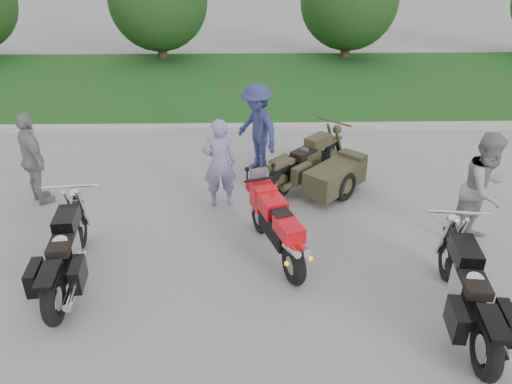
{
  "coord_description": "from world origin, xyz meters",
  "views": [
    {
      "loc": [
        0.17,
        -5.9,
        4.54
      ],
      "look_at": [
        0.32,
        1.15,
        0.8
      ],
      "focal_mm": 35.0,
      "sensor_mm": 36.0,
      "label": 1
    }
  ],
  "objects_px": {
    "person_stripe": "(219,163)",
    "person_back": "(33,159)",
    "cruiser_sidecar": "(322,171)",
    "cruiser_right": "(470,296)",
    "person_denim": "(257,128)",
    "person_grey": "(485,189)",
    "sportbike_red": "(277,225)",
    "cruiser_left": "(65,257)"
  },
  "relations": [
    {
      "from": "cruiser_right",
      "to": "person_back",
      "type": "relative_size",
      "value": 1.43
    },
    {
      "from": "cruiser_left",
      "to": "person_grey",
      "type": "height_order",
      "value": "person_grey"
    },
    {
      "from": "person_denim",
      "to": "person_grey",
      "type": "bearing_deg",
      "value": 17.31
    },
    {
      "from": "sportbike_red",
      "to": "person_denim",
      "type": "bearing_deg",
      "value": 75.77
    },
    {
      "from": "cruiser_right",
      "to": "person_grey",
      "type": "xyz_separation_m",
      "value": [
        0.94,
        1.98,
        0.44
      ]
    },
    {
      "from": "cruiser_right",
      "to": "person_back",
      "type": "distance_m",
      "value": 7.46
    },
    {
      "from": "cruiser_right",
      "to": "person_stripe",
      "type": "distance_m",
      "value": 4.63
    },
    {
      "from": "cruiser_sidecar",
      "to": "person_denim",
      "type": "height_order",
      "value": "person_denim"
    },
    {
      "from": "person_grey",
      "to": "person_back",
      "type": "height_order",
      "value": "person_grey"
    },
    {
      "from": "sportbike_red",
      "to": "person_back",
      "type": "height_order",
      "value": "person_back"
    },
    {
      "from": "cruiser_sidecar",
      "to": "person_grey",
      "type": "distance_m",
      "value": 2.91
    },
    {
      "from": "sportbike_red",
      "to": "person_grey",
      "type": "height_order",
      "value": "person_grey"
    },
    {
      "from": "cruiser_sidecar",
      "to": "person_stripe",
      "type": "height_order",
      "value": "person_stripe"
    },
    {
      "from": "sportbike_red",
      "to": "person_grey",
      "type": "xyz_separation_m",
      "value": [
        3.27,
        0.41,
        0.36
      ]
    },
    {
      "from": "sportbike_red",
      "to": "cruiser_right",
      "type": "bearing_deg",
      "value": -52.39
    },
    {
      "from": "cruiser_sidecar",
      "to": "person_stripe",
      "type": "xyz_separation_m",
      "value": [
        -1.93,
        -0.48,
        0.41
      ]
    },
    {
      "from": "cruiser_sidecar",
      "to": "cruiser_right",
      "type": "bearing_deg",
      "value": -27.21
    },
    {
      "from": "person_denim",
      "to": "cruiser_left",
      "type": "bearing_deg",
      "value": -69.91
    },
    {
      "from": "cruiser_sidecar",
      "to": "person_back",
      "type": "relative_size",
      "value": 1.24
    },
    {
      "from": "sportbike_red",
      "to": "person_grey",
      "type": "bearing_deg",
      "value": -11.11
    },
    {
      "from": "person_stripe",
      "to": "person_back",
      "type": "xyz_separation_m",
      "value": [
        -3.36,
        0.17,
        0.03
      ]
    },
    {
      "from": "person_grey",
      "to": "person_back",
      "type": "distance_m",
      "value": 7.69
    },
    {
      "from": "cruiser_right",
      "to": "person_back",
      "type": "xyz_separation_m",
      "value": [
        -6.61,
        3.44,
        0.38
      ]
    },
    {
      "from": "cruiser_left",
      "to": "person_stripe",
      "type": "relative_size",
      "value": 1.45
    },
    {
      "from": "person_stripe",
      "to": "person_back",
      "type": "distance_m",
      "value": 3.36
    },
    {
      "from": "person_grey",
      "to": "person_stripe",
      "type": "bearing_deg",
      "value": 128.77
    },
    {
      "from": "person_denim",
      "to": "person_back",
      "type": "height_order",
      "value": "person_denim"
    },
    {
      "from": "cruiser_sidecar",
      "to": "person_denim",
      "type": "distance_m",
      "value": 1.68
    },
    {
      "from": "cruiser_right",
      "to": "person_denim",
      "type": "relative_size",
      "value": 1.34
    },
    {
      "from": "person_stripe",
      "to": "person_grey",
      "type": "bearing_deg",
      "value": 155.05
    },
    {
      "from": "person_back",
      "to": "person_denim",
      "type": "bearing_deg",
      "value": -110.85
    },
    {
      "from": "cruiser_left",
      "to": "person_stripe",
      "type": "xyz_separation_m",
      "value": [
        2.07,
        2.31,
        0.36
      ]
    },
    {
      "from": "cruiser_left",
      "to": "cruiser_sidecar",
      "type": "xyz_separation_m",
      "value": [
        4.0,
        2.79,
        -0.05
      ]
    },
    {
      "from": "cruiser_left",
      "to": "person_back",
      "type": "height_order",
      "value": "person_back"
    },
    {
      "from": "cruiser_right",
      "to": "person_back",
      "type": "bearing_deg",
      "value": 159.49
    },
    {
      "from": "cruiser_left",
      "to": "cruiser_right",
      "type": "xyz_separation_m",
      "value": [
        5.32,
        -0.96,
        0.01
      ]
    },
    {
      "from": "cruiser_right",
      "to": "cruiser_sidecar",
      "type": "relative_size",
      "value": 1.16
    },
    {
      "from": "person_back",
      "to": "cruiser_right",
      "type": "bearing_deg",
      "value": -156.66
    },
    {
      "from": "person_denim",
      "to": "person_stripe",
      "type": "bearing_deg",
      "value": -58.94
    },
    {
      "from": "cruiser_left",
      "to": "person_denim",
      "type": "height_order",
      "value": "person_denim"
    },
    {
      "from": "sportbike_red",
      "to": "person_stripe",
      "type": "bearing_deg",
      "value": 100.53
    },
    {
      "from": "person_denim",
      "to": "person_back",
      "type": "xyz_separation_m",
      "value": [
        -4.06,
        -1.34,
        -0.06
      ]
    }
  ]
}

